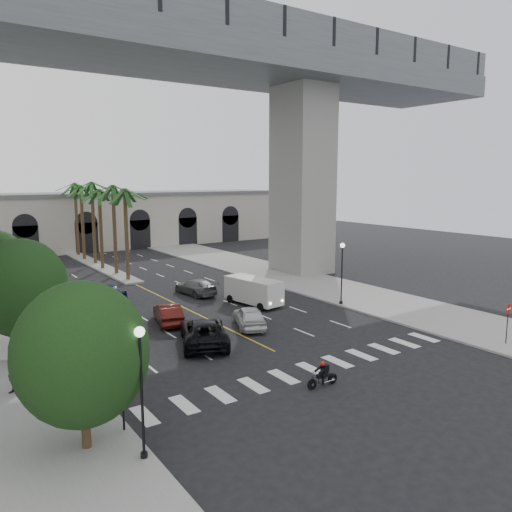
# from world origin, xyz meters

# --- Properties ---
(ground) EXTENTS (140.00, 140.00, 0.00)m
(ground) POSITION_xyz_m (0.00, 0.00, 0.00)
(ground) COLOR black
(ground) RESTS_ON ground
(sidewalk_right) EXTENTS (8.00, 100.00, 0.15)m
(sidewalk_right) POSITION_xyz_m (15.00, 15.00, 0.07)
(sidewalk_right) COLOR gray
(sidewalk_right) RESTS_ON ground
(median) EXTENTS (2.00, 24.00, 0.20)m
(median) POSITION_xyz_m (0.00, 38.00, 0.10)
(median) COLOR gray
(median) RESTS_ON ground
(pier_building) EXTENTS (71.00, 10.50, 8.50)m
(pier_building) POSITION_xyz_m (0.00, 55.00, 4.27)
(pier_building) COLOR beige
(pier_building) RESTS_ON ground
(bridge) EXTENTS (75.00, 13.00, 26.00)m
(bridge) POSITION_xyz_m (3.42, 22.00, 18.51)
(bridge) COLOR gray
(bridge) RESTS_ON ground
(palm_a) EXTENTS (3.20, 3.20, 10.30)m
(palm_a) POSITION_xyz_m (0.00, 28.00, 9.10)
(palm_a) COLOR #47331E
(palm_a) RESTS_ON ground
(palm_b) EXTENTS (3.20, 3.20, 10.60)m
(palm_b) POSITION_xyz_m (0.10, 32.00, 9.37)
(palm_b) COLOR #47331E
(palm_b) RESTS_ON ground
(palm_c) EXTENTS (3.20, 3.20, 10.10)m
(palm_c) POSITION_xyz_m (-0.20, 36.00, 8.91)
(palm_c) COLOR #47331E
(palm_c) RESTS_ON ground
(palm_d) EXTENTS (3.20, 3.20, 10.90)m
(palm_d) POSITION_xyz_m (0.15, 40.00, 9.65)
(palm_d) COLOR #47331E
(palm_d) RESTS_ON ground
(palm_e) EXTENTS (3.20, 3.20, 10.40)m
(palm_e) POSITION_xyz_m (-0.10, 44.00, 9.19)
(palm_e) COLOR #47331E
(palm_e) RESTS_ON ground
(palm_f) EXTENTS (3.20, 3.20, 10.70)m
(palm_f) POSITION_xyz_m (0.20, 48.00, 9.46)
(palm_f) COLOR #47331E
(palm_f) RESTS_ON ground
(street_tree_near) EXTENTS (5.20, 5.20, 6.89)m
(street_tree_near) POSITION_xyz_m (-13.00, -3.00, 4.02)
(street_tree_near) COLOR #382616
(street_tree_near) RESTS_ON ground
(street_tree_mid) EXTENTS (5.44, 5.44, 7.21)m
(street_tree_mid) POSITION_xyz_m (-13.00, 10.00, 4.21)
(street_tree_mid) COLOR #382616
(street_tree_mid) RESTS_ON ground
(lamp_post_left_near) EXTENTS (0.40, 0.40, 5.35)m
(lamp_post_left_near) POSITION_xyz_m (-11.40, -5.00, 3.22)
(lamp_post_left_near) COLOR black
(lamp_post_left_near) RESTS_ON ground
(lamp_post_left_far) EXTENTS (0.40, 0.40, 5.35)m
(lamp_post_left_far) POSITION_xyz_m (-11.40, 16.00, 3.22)
(lamp_post_left_far) COLOR black
(lamp_post_left_far) RESTS_ON ground
(lamp_post_right) EXTENTS (0.40, 0.40, 5.35)m
(lamp_post_right) POSITION_xyz_m (11.40, 8.00, 3.22)
(lamp_post_right) COLOR black
(lamp_post_right) RESTS_ON ground
(traffic_signal_near) EXTENTS (0.25, 0.18, 3.65)m
(traffic_signal_near) POSITION_xyz_m (-11.30, -2.50, 2.51)
(traffic_signal_near) COLOR black
(traffic_signal_near) RESTS_ON ground
(traffic_signal_far) EXTENTS (0.25, 0.18, 3.65)m
(traffic_signal_far) POSITION_xyz_m (-11.30, 1.50, 2.51)
(traffic_signal_far) COLOR black
(traffic_signal_far) RESTS_ON ground
(motorcycle_rider) EXTENTS (1.93, 0.52, 1.39)m
(motorcycle_rider) POSITION_xyz_m (-1.07, -3.68, 0.63)
(motorcycle_rider) COLOR black
(motorcycle_rider) RESTS_ON ground
(car_a) EXTENTS (3.48, 5.00, 1.58)m
(car_a) POSITION_xyz_m (1.50, 7.18, 0.79)
(car_a) COLOR silver
(car_a) RESTS_ON ground
(car_b) EXTENTS (2.74, 4.90, 1.53)m
(car_b) POSITION_xyz_m (-3.00, 11.33, 0.77)
(car_b) COLOR #46120E
(car_b) RESTS_ON ground
(car_c) EXTENTS (5.01, 6.72, 1.70)m
(car_c) POSITION_xyz_m (-3.03, 5.69, 0.85)
(car_c) COLOR black
(car_c) RESTS_ON ground
(car_d) EXTENTS (2.52, 5.21, 1.46)m
(car_d) POSITION_xyz_m (3.00, 18.49, 0.73)
(car_d) COLOR #5B5B60
(car_d) RESTS_ON ground
(car_e) EXTENTS (3.51, 4.98, 1.57)m
(car_e) POSITION_xyz_m (-4.91, 20.74, 0.79)
(car_e) COLOR #0E1F41
(car_e) RESTS_ON ground
(cargo_van) EXTENTS (2.88, 5.64, 2.30)m
(cargo_van) POSITION_xyz_m (5.33, 12.28, 1.28)
(cargo_van) COLOR silver
(cargo_van) RESTS_ON ground
(pedestrian_a) EXTENTS (0.75, 0.57, 1.85)m
(pedestrian_a) POSITION_xyz_m (-14.00, 4.68, 1.08)
(pedestrian_a) COLOR black
(pedestrian_a) RESTS_ON sidewalk_left
(pedestrian_b) EXTENTS (1.07, 1.03, 1.73)m
(pedestrian_b) POSITION_xyz_m (-14.46, 3.98, 1.02)
(pedestrian_b) COLOR black
(pedestrian_b) RESTS_ON sidewalk_left
(do_not_enter_sign) EXTENTS (0.69, 0.09, 2.80)m
(do_not_enter_sign) POSITION_xyz_m (13.00, -5.53, 2.03)
(do_not_enter_sign) COLOR black
(do_not_enter_sign) RESTS_ON ground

